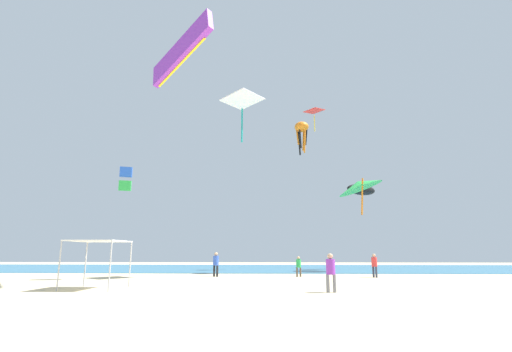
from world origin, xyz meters
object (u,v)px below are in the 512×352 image
(kite_box_blue, at_px, (126,179))
(kite_octopus_orange, at_px, (302,129))
(kite_diamond_red, at_px, (314,112))
(kite_inflatable_black, at_px, (361,190))
(canopy_tent, at_px, (99,243))
(person_near_tent, at_px, (331,269))
(person_central, at_px, (374,263))
(kite_diamond_white, at_px, (242,102))
(kite_delta_green, at_px, (359,185))
(kite_parafoil_purple, at_px, (181,51))
(person_leftmost, at_px, (216,262))
(person_rightmost, at_px, (299,265))

(kite_box_blue, height_order, kite_octopus_orange, kite_octopus_orange)
(kite_diamond_red, xyz_separation_m, kite_inflatable_black, (6.17, 7.83, -6.75))
(canopy_tent, relative_size, kite_diamond_red, 1.16)
(person_near_tent, relative_size, kite_diamond_red, 0.78)
(person_central, height_order, kite_diamond_white, kite_diamond_white)
(kite_inflatable_black, height_order, kite_diamond_white, kite_diamond_white)
(kite_delta_green, bearing_deg, canopy_tent, 142.70)
(kite_parafoil_purple, distance_m, kite_diamond_white, 7.48)
(person_leftmost, height_order, kite_diamond_white, kite_diamond_white)
(kite_box_blue, relative_size, kite_inflatable_black, 0.43)
(person_near_tent, bearing_deg, kite_parafoil_purple, -34.87)
(canopy_tent, bearing_deg, person_near_tent, -5.77)
(person_near_tent, relative_size, kite_box_blue, 0.94)
(person_central, bearing_deg, person_rightmost, -121.50)
(person_central, height_order, kite_box_blue, kite_box_blue)
(person_near_tent, distance_m, person_central, 12.21)
(person_leftmost, relative_size, person_rightmost, 1.20)
(kite_diamond_red, relative_size, kite_parafoil_purple, 0.44)
(person_rightmost, distance_m, kite_inflatable_black, 18.06)
(kite_diamond_red, xyz_separation_m, kite_delta_green, (4.87, 3.26, -7.03))
(kite_parafoil_purple, bearing_deg, person_central, -117.74)
(person_leftmost, xyz_separation_m, person_central, (12.32, -0.51, -0.07))
(kite_diamond_red, distance_m, kite_octopus_orange, 6.38)
(canopy_tent, height_order, kite_diamond_white, kite_diamond_white)
(kite_box_blue, bearing_deg, kite_inflatable_black, -160.12)
(kite_inflatable_black, relative_size, kite_octopus_orange, 1.14)
(kite_box_blue, bearing_deg, kite_diamond_red, -167.80)
(person_leftmost, relative_size, kite_octopus_orange, 0.48)
(person_rightmost, xyz_separation_m, kite_parafoil_purple, (-8.35, -6.56, 14.87))
(person_central, height_order, kite_inflatable_black, kite_inflatable_black)
(person_leftmost, relative_size, kite_parafoil_purple, 0.36)
(person_central, distance_m, kite_inflatable_black, 16.53)
(canopy_tent, xyz_separation_m, kite_parafoil_purple, (2.94, 3.86, 13.46))
(kite_octopus_orange, bearing_deg, person_central, 103.82)
(kite_diamond_red, distance_m, kite_diamond_white, 9.23)
(kite_box_blue, relative_size, kite_diamond_white, 0.48)
(kite_diamond_white, bearing_deg, canopy_tent, -175.64)
(kite_octopus_orange, relative_size, kite_diamond_white, 0.98)
(person_leftmost, xyz_separation_m, kite_octopus_orange, (8.09, 12.12, 15.21))
(kite_diamond_red, relative_size, kite_diamond_white, 0.58)
(person_central, relative_size, kite_delta_green, 0.34)
(kite_parafoil_purple, bearing_deg, person_leftmost, -66.26)
(kite_parafoil_purple, bearing_deg, kite_inflatable_black, -90.79)
(person_leftmost, relative_size, kite_diamond_white, 0.47)
(kite_diamond_white, bearing_deg, kite_box_blue, 146.94)
(canopy_tent, xyz_separation_m, person_central, (17.06, 9.92, -1.29))
(kite_parafoil_purple, height_order, kite_octopus_orange, kite_parafoil_purple)
(kite_box_blue, distance_m, kite_parafoil_purple, 10.28)
(person_central, distance_m, kite_octopus_orange, 20.26)
(kite_octopus_orange, xyz_separation_m, kite_diamond_white, (-6.08, -12.35, -1.73))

